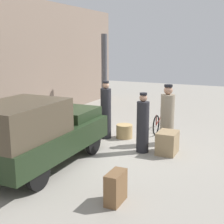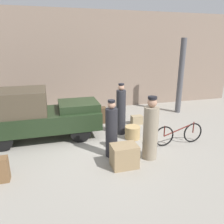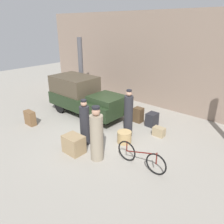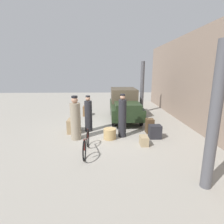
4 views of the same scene
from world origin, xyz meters
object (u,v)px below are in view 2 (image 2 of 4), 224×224
porter_carrying_trunk (121,111)px  suitcase_tan_flat (124,156)px  truck (34,113)px  suitcase_small_leather (116,114)px  conductor_in_dark_uniform (151,131)px  trunk_large_brown (101,115)px  wicker_basket (132,132)px  bicycle (179,134)px  porter_standing_middle (112,131)px  trunk_umber_medium (137,120)px

porter_carrying_trunk → suitcase_tan_flat: 2.25m
truck → suitcase_small_leather: (3.09, 0.94, -0.62)m
conductor_in_dark_uniform → trunk_large_brown: conductor_in_dark_uniform is taller
wicker_basket → suitcase_small_leather: suitcase_small_leather is taller
bicycle → wicker_basket: bearing=146.9°
bicycle → porter_standing_middle: bearing=-176.5°
conductor_in_dark_uniform → trunk_umber_medium: 2.75m
truck → bicycle: bearing=-21.5°
bicycle → porter_carrying_trunk: 2.04m
bicycle → trunk_large_brown: (-1.88, 2.58, -0.02)m
wicker_basket → suitcase_tan_flat: 1.80m
trunk_umber_medium → conductor_in_dark_uniform: bearing=-104.7°
bicycle → trunk_umber_medium: size_ratio=3.85×
trunk_umber_medium → suitcase_tan_flat: suitcase_tan_flat is taller
bicycle → trunk_umber_medium: (-0.57, 2.05, -0.17)m
porter_standing_middle → suitcase_tan_flat: (0.16, -0.65, -0.45)m
suitcase_small_leather → porter_carrying_trunk: bearing=-100.2°
porter_standing_middle → suitcase_small_leather: porter_standing_middle is taller
wicker_basket → conductor_in_dark_uniform: (-0.01, -1.35, 0.59)m
wicker_basket → bicycle: bearing=-33.1°
bicycle → conductor_in_dark_uniform: conductor_in_dark_uniform is taller
bicycle → porter_standing_middle: porter_standing_middle is taller
trunk_umber_medium → suitcase_small_leather: bearing=138.7°
conductor_in_dark_uniform → porter_standing_middle: bearing=157.4°
suitcase_small_leather → suitcase_tan_flat: (-0.83, -3.42, 0.03)m
porter_standing_middle → trunk_large_brown: size_ratio=2.56×
truck → porter_carrying_trunk: size_ratio=2.10×
truck → suitcase_tan_flat: 3.40m
porter_carrying_trunk → conductor_in_dark_uniform: bearing=-83.1°
porter_carrying_trunk → trunk_umber_medium: (0.91, 0.73, -0.66)m
trunk_large_brown → trunk_umber_medium: bearing=-21.9°
bicycle → conductor_in_dark_uniform: (-1.25, -0.54, 0.46)m
porter_standing_middle → porter_carrying_trunk: porter_carrying_trunk is taller
conductor_in_dark_uniform → suitcase_small_leather: conductor_in_dark_uniform is taller
porter_standing_middle → porter_carrying_trunk: (0.75, 1.46, 0.08)m
wicker_basket → porter_standing_middle: (-0.99, -0.94, 0.54)m
truck → wicker_basket: size_ratio=7.44×
truck → conductor_in_dark_uniform: bearing=-36.1°
trunk_umber_medium → suitcase_tan_flat: 3.21m
bicycle → suitcase_tan_flat: (-2.07, -0.78, -0.04)m
porter_standing_middle → conductor_in_dark_uniform: bearing=-22.6°
truck → suitcase_small_leather: 3.28m
truck → porter_carrying_trunk: porter_carrying_trunk is taller
porter_carrying_trunk → trunk_umber_medium: 1.33m
suitcase_tan_flat → trunk_umber_medium: bearing=62.1°
bicycle → suitcase_small_leather: size_ratio=3.07×
conductor_in_dark_uniform → trunk_umber_medium: (0.68, 2.59, -0.63)m
wicker_basket → porter_standing_middle: porter_standing_middle is taller
porter_carrying_trunk → trunk_umber_medium: size_ratio=4.10×
suitcase_tan_flat → suitcase_small_leather: bearing=76.3°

